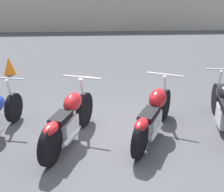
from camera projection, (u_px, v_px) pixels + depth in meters
ground_plane at (114, 138)px, 5.63m from camera, size 60.00×60.00×0.00m
fence_back at (98, 16)px, 16.27m from camera, size 40.00×0.04×1.63m
motorcycle_slot_2 at (68, 120)px, 5.32m from camera, size 0.97×2.01×1.03m
motorcycle_slot_3 at (154, 114)px, 5.55m from camera, size 1.18×2.02×0.99m
motorcycle_slot_4 at (224, 108)px, 5.82m from camera, size 0.72×2.12×1.01m
traffic_cone_near at (9, 66)px, 9.25m from camera, size 0.35×0.35×0.51m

